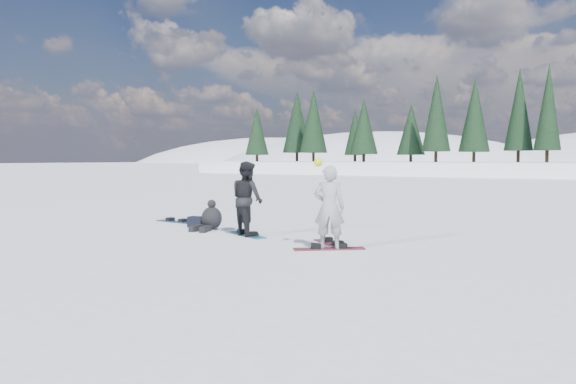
# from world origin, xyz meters

# --- Properties ---
(ground) EXTENTS (420.00, 420.00, 0.00)m
(ground) POSITION_xyz_m (0.00, 0.00, 0.00)
(ground) COLOR white
(ground) RESTS_ON ground
(alpine_backdrop) EXTENTS (412.50, 227.00, 53.20)m
(alpine_backdrop) POSITION_xyz_m (-11.72, 189.17, -13.97)
(alpine_backdrop) COLOR white
(alpine_backdrop) RESTS_ON ground
(snowboarder_woman) EXTENTS (0.76, 0.64, 1.92)m
(snowboarder_woman) POSITION_xyz_m (0.21, -0.36, 0.90)
(snowboarder_woman) COLOR #A5A4AA
(snowboarder_woman) RESTS_ON ground
(snowboarder_man) EXTENTS (1.11, 1.01, 1.85)m
(snowboarder_man) POSITION_xyz_m (-2.51, 0.49, 0.92)
(snowboarder_man) COLOR black
(snowboarder_man) RESTS_ON ground
(seated_rider) EXTENTS (0.66, 1.01, 0.81)m
(seated_rider) POSITION_xyz_m (-3.99, 0.86, 0.31)
(seated_rider) COLOR black
(seated_rider) RESTS_ON ground
(gear_bag) EXTENTS (0.48, 0.35, 0.30)m
(gear_bag) POSITION_xyz_m (-4.69, 1.11, 0.15)
(gear_bag) COLOR black
(gear_bag) RESTS_ON ground
(snowboard_woman) EXTENTS (1.35, 1.15, 0.03)m
(snowboard_woman) POSITION_xyz_m (0.21, -0.36, 0.01)
(snowboard_woman) COLOR maroon
(snowboard_woman) RESTS_ON ground
(snowboard_man) EXTENTS (1.46, 0.94, 0.03)m
(snowboard_man) POSITION_xyz_m (-2.51, 0.49, 0.01)
(snowboard_man) COLOR #1A7091
(snowboard_man) RESTS_ON ground
(snowboard_loose_b) EXTENTS (1.35, 1.15, 0.03)m
(snowboard_loose_b) POSITION_xyz_m (-0.03, 0.26, 0.01)
(snowboard_loose_b) COLOR maroon
(snowboard_loose_b) RESTS_ON ground
(snowboard_loose_c) EXTENTS (1.52, 0.43, 0.03)m
(snowboard_loose_c) POSITION_xyz_m (-6.01, 1.71, 0.01)
(snowboard_loose_c) COLOR navy
(snowboard_loose_c) RESTS_ON ground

